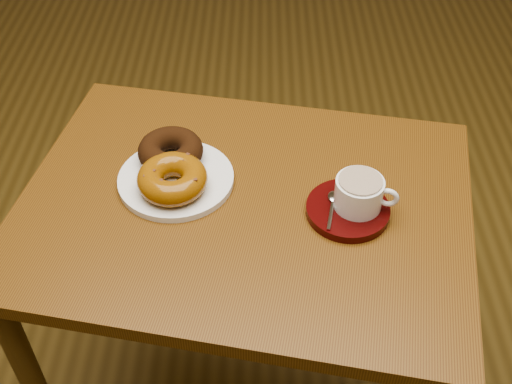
{
  "coord_description": "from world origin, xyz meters",
  "views": [
    {
      "loc": [
        -0.23,
        -0.71,
        1.47
      ],
      "look_at": [
        -0.24,
        0.07,
        0.73
      ],
      "focal_mm": 45.0,
      "sensor_mm": 36.0,
      "label": 1
    }
  ],
  "objects_px": {
    "cafe_table": "(245,245)",
    "saucer": "(348,210)",
    "coffee_cup": "(360,193)",
    "donut_plate": "(176,179)"
  },
  "relations": [
    {
      "from": "cafe_table",
      "to": "saucer",
      "type": "bearing_deg",
      "value": 1.02
    },
    {
      "from": "donut_plate",
      "to": "saucer",
      "type": "distance_m",
      "value": 0.3
    },
    {
      "from": "donut_plate",
      "to": "saucer",
      "type": "bearing_deg",
      "value": -14.23
    },
    {
      "from": "saucer",
      "to": "coffee_cup",
      "type": "relative_size",
      "value": 1.34
    },
    {
      "from": "coffee_cup",
      "to": "cafe_table",
      "type": "bearing_deg",
      "value": -172.4
    },
    {
      "from": "cafe_table",
      "to": "saucer",
      "type": "relative_size",
      "value": 6.13
    },
    {
      "from": "cafe_table",
      "to": "saucer",
      "type": "distance_m",
      "value": 0.21
    },
    {
      "from": "coffee_cup",
      "to": "saucer",
      "type": "bearing_deg",
      "value": -151.13
    },
    {
      "from": "cafe_table",
      "to": "donut_plate",
      "type": "height_order",
      "value": "donut_plate"
    },
    {
      "from": "saucer",
      "to": "cafe_table",
      "type": "bearing_deg",
      "value": 170.62
    }
  ]
}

